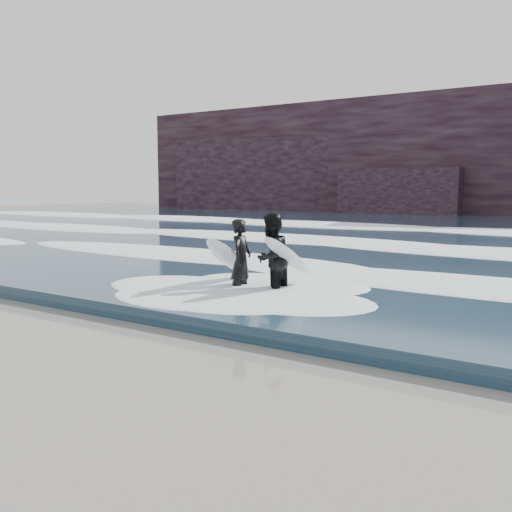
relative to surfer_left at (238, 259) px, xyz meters
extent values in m
cube|color=#1C3549|center=(-1.10, 23.19, -0.75)|extent=(90.00, 52.00, 0.30)
ellipsoid|color=white|center=(-1.10, 3.19, -0.50)|extent=(60.00, 3.20, 0.20)
ellipsoid|color=white|center=(-1.10, 10.19, -0.48)|extent=(60.00, 4.00, 0.24)
ellipsoid|color=white|center=(-1.10, 19.19, -0.45)|extent=(60.00, 4.80, 0.30)
imported|color=black|center=(0.09, -0.01, -0.01)|extent=(0.55, 0.73, 1.79)
ellipsoid|color=white|center=(-0.31, 0.04, 0.03)|extent=(1.10, 2.11, 1.09)
imported|color=black|center=(0.76, 0.14, 0.06)|extent=(0.78, 0.97, 1.93)
ellipsoid|color=white|center=(1.18, 0.14, 0.13)|extent=(0.56, 1.75, 1.02)
camera|label=1|loc=(7.18, -10.04, 1.57)|focal=40.00mm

